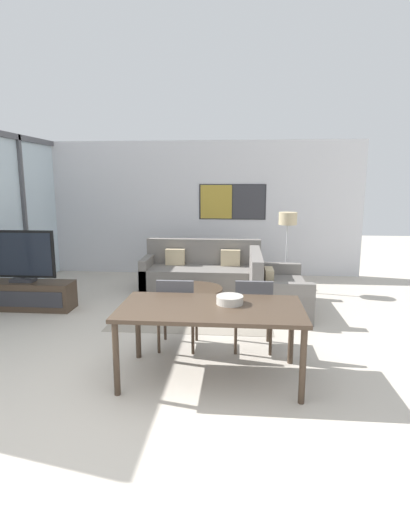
# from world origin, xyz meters

# --- Properties ---
(ground_plane) EXTENTS (24.00, 24.00, 0.00)m
(ground_plane) POSITION_xyz_m (0.00, 0.00, 0.00)
(ground_plane) COLOR beige
(wall_back) EXTENTS (7.03, 0.09, 2.80)m
(wall_back) POSITION_xyz_m (0.02, 5.46, 1.40)
(wall_back) COLOR silver
(wall_back) RESTS_ON ground_plane
(area_rug) EXTENTS (2.29, 1.96, 0.01)m
(area_rug) POSITION_xyz_m (0.31, 2.92, 0.00)
(area_rug) COLOR gray
(area_rug) RESTS_ON ground_plane
(tv_console) EXTENTS (1.54, 0.43, 0.44)m
(tv_console) POSITION_xyz_m (-2.36, 2.79, 0.22)
(tv_console) COLOR #423326
(tv_console) RESTS_ON ground_plane
(television) EXTENTS (1.06, 0.20, 0.81)m
(television) POSITION_xyz_m (-2.36, 2.79, 0.84)
(television) COLOR #2D2D33
(television) RESTS_ON tv_console
(sofa_main) EXTENTS (2.17, 0.87, 0.89)m
(sofa_main) POSITION_xyz_m (0.31, 4.25, 0.29)
(sofa_main) COLOR slate
(sofa_main) RESTS_ON ground_plane
(sofa_side) EXTENTS (0.87, 1.47, 0.89)m
(sofa_side) POSITION_xyz_m (1.52, 3.10, 0.28)
(sofa_side) COLOR slate
(sofa_side) RESTS_ON ground_plane
(coffee_table) EXTENTS (0.87, 0.87, 0.36)m
(coffee_table) POSITION_xyz_m (0.31, 2.92, 0.27)
(coffee_table) COLOR #423326
(coffee_table) RESTS_ON ground_plane
(dining_table) EXTENTS (1.82, 0.93, 0.76)m
(dining_table) POSITION_xyz_m (0.71, 0.81, 0.69)
(dining_table) COLOR #423326
(dining_table) RESTS_ON ground_plane
(dining_chair_left) EXTENTS (0.46, 0.46, 0.88)m
(dining_chair_left) POSITION_xyz_m (0.27, 1.48, 0.49)
(dining_chair_left) COLOR #4C4C51
(dining_chair_left) RESTS_ON ground_plane
(dining_chair_centre) EXTENTS (0.46, 0.46, 0.88)m
(dining_chair_centre) POSITION_xyz_m (1.16, 1.52, 0.49)
(dining_chair_centre) COLOR #4C4C51
(dining_chair_centre) RESTS_ON ground_plane
(fruit_bowl) EXTENTS (0.28, 0.28, 0.08)m
(fruit_bowl) POSITION_xyz_m (0.90, 0.91, 0.81)
(fruit_bowl) COLOR #B7B2A8
(fruit_bowl) RESTS_ON dining_table
(floor_lamp) EXTENTS (0.32, 0.32, 1.44)m
(floor_lamp) POSITION_xyz_m (1.84, 4.18, 1.20)
(floor_lamp) COLOR #2D2D33
(floor_lamp) RESTS_ON ground_plane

